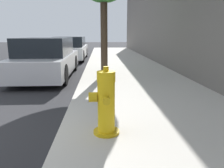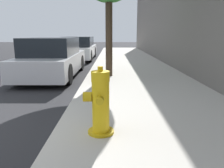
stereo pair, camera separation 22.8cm
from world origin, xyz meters
The scene contains 4 objects.
sidewalk_slab centered at (3.68, 0.00, 0.06)m, with size 3.37×40.00×0.12m.
fire_hydrant centered at (2.68, -0.01, 0.55)m, with size 0.42×0.43×0.94m.
parked_car_near centered at (0.78, 4.80, 0.65)m, with size 1.69×4.31×1.35m.
parked_car_mid centered at (0.89, 10.26, 0.64)m, with size 1.72×4.54×1.33m.
Camera 2 is at (2.84, -2.84, 1.47)m, focal length 35.00 mm.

